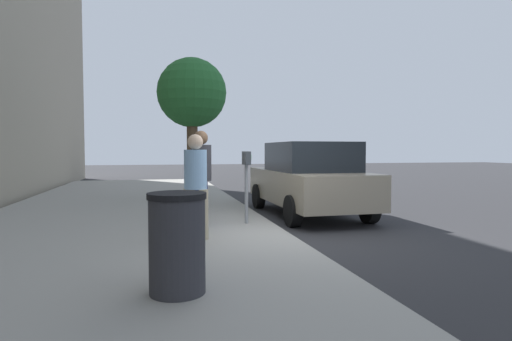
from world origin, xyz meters
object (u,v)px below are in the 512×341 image
(pedestrian_at_meter, at_px, (201,170))
(parked_sedan_near, at_px, (308,179))
(pedestrian_bystander, at_px, (196,178))
(parking_meter, at_px, (246,172))
(street_tree, at_px, (192,95))
(trash_bin, at_px, (177,243))

(pedestrian_at_meter, bearing_deg, parked_sedan_near, 22.80)
(pedestrian_at_meter, xyz_separation_m, pedestrian_bystander, (-1.10, 0.20, -0.08))
(pedestrian_at_meter, height_order, parked_sedan_near, pedestrian_at_meter)
(parking_meter, relative_size, pedestrian_bystander, 0.83)
(parking_meter, relative_size, street_tree, 0.34)
(parked_sedan_near, height_order, street_tree, street_tree)
(parked_sedan_near, relative_size, street_tree, 1.07)
(parking_meter, distance_m, pedestrian_at_meter, 0.89)
(parked_sedan_near, bearing_deg, street_tree, 41.61)
(pedestrian_at_meter, xyz_separation_m, parked_sedan_near, (1.63, -2.76, -0.32))
(street_tree, xyz_separation_m, trash_bin, (-8.22, 0.81, -2.56))
(pedestrian_at_meter, bearing_deg, parking_meter, -4.99)
(pedestrian_at_meter, relative_size, street_tree, 0.44)
(pedestrian_bystander, height_order, parked_sedan_near, pedestrian_bystander)
(pedestrian_at_meter, bearing_deg, trash_bin, -107.13)
(pedestrian_at_meter, relative_size, parked_sedan_near, 0.41)
(pedestrian_bystander, bearing_deg, parked_sedan_near, 4.57)
(parked_sedan_near, xyz_separation_m, street_tree, (2.89, 2.56, 2.32))
(parking_meter, relative_size, pedestrian_at_meter, 0.78)
(pedestrian_bystander, bearing_deg, trash_bin, -137.14)
(pedestrian_at_meter, xyz_separation_m, street_tree, (4.52, -0.20, 2.00))
(street_tree, distance_m, trash_bin, 8.65)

